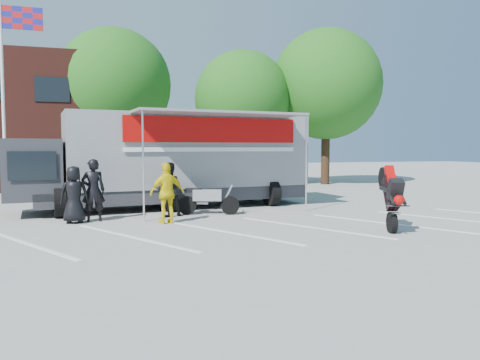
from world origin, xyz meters
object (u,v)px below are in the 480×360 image
tree_left (114,85)px  tree_mid (243,99)px  spectator_leather_c (169,190)px  stunt_bike_rider (385,229)px  transporter_truck (177,207)px  flagpole (9,75)px  spectator_leather_a (74,195)px  parked_motorcycle (209,215)px  spectator_hivis (167,193)px  tree_right (326,85)px  spectator_leather_b (93,190)px

tree_left → tree_mid: bearing=-8.1°
spectator_leather_c → stunt_bike_rider: bearing=118.7°
tree_mid → transporter_truck: (-5.22, -8.63, -4.94)m
flagpole → spectator_leather_a: bearing=-67.7°
stunt_bike_rider → spectator_leather_c: bearing=160.3°
parked_motorcycle → tree_left: bearing=27.7°
flagpole → spectator_hivis: size_ratio=4.53×
tree_left → spectator_hivis: bearing=-86.0°
tree_right → parked_motorcycle: bearing=-132.8°
tree_mid → transporter_truck: bearing=-121.2°
flagpole → spectator_leather_a: 8.03m
tree_right → spectator_leather_a: size_ratio=5.47×
flagpole → stunt_bike_rider: bearing=-42.6°
parked_motorcycle → spectator_leather_a: (-4.12, -0.54, 0.83)m
spectator_leather_a → spectator_leather_c: 2.85m
tree_right → spectator_leather_b: 17.60m
flagpole → transporter_truck: (6.02, -3.63, -5.05)m
tree_mid → spectator_hivis: (-6.08, -12.14, -4.06)m
spectator_leather_b → spectator_hivis: size_ratio=1.05×
tree_right → spectator_leather_b: tree_right is taller
transporter_truck → spectator_leather_a: (-3.43, -2.69, 0.83)m
stunt_bike_rider → spectator_leather_b: size_ratio=1.01×
spectator_leather_a → spectator_leather_b: size_ratio=0.90×
tree_mid → stunt_bike_rider: 15.60m
spectator_hivis → tree_right: bearing=-147.7°
tree_left → spectator_leather_a: tree_left is taller
flagpole → tree_left: 7.37m
tree_mid → parked_motorcycle: (-4.53, -10.78, -4.94)m
parked_motorcycle → flagpole: bearing=65.2°
spectator_leather_c → tree_mid: bearing=-142.6°
stunt_bike_rider → spectator_leather_b: 8.41m
spectator_leather_b → spectator_leather_c: 2.30m
parked_motorcycle → spectator_hivis: bearing=147.3°
spectator_leather_c → transporter_truck: bearing=-130.1°
tree_left → parked_motorcycle: 13.26m
tree_left → tree_right: 12.10m
flagpole → parked_motorcycle: 10.20m
tree_left → tree_mid: (7.00, -1.00, -0.62)m
parked_motorcycle → tree_mid: bearing=-6.9°
tree_mid → tree_right: bearing=-5.7°
flagpole → spectator_hivis: 9.75m
transporter_truck → spectator_leather_c: 2.44m
tree_left → spectator_hivis: size_ratio=4.90×
transporter_truck → spectator_leather_a: size_ratio=6.37×
spectator_leather_b → spectator_hivis: 2.27m
spectator_leather_b → parked_motorcycle: bearing=-175.8°
tree_left → spectator_leather_a: bearing=-97.6°
flagpole → spectator_leather_c: size_ratio=4.65×
tree_mid → spectator_leather_a: 14.83m
flagpole → stunt_bike_rider: size_ratio=4.28×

